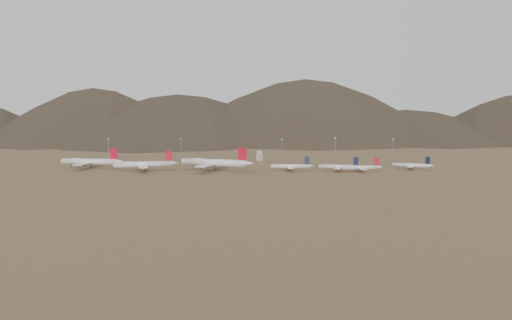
{
  "coord_description": "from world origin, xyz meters",
  "views": [
    {
      "loc": [
        46.19,
        -465.75,
        62.38
      ],
      "look_at": [
        28.9,
        30.0,
        10.09
      ],
      "focal_mm": 35.0,
      "sensor_mm": 36.0,
      "label": 1
    }
  ],
  "objects_px": {
    "widebody_east": "(214,162)",
    "control_tower": "(260,156)",
    "widebody_centre": "(144,164)",
    "narrowbody_b": "(340,167)",
    "widebody_west": "(90,161)",
    "narrowbody_a": "(291,166)"
  },
  "relations": [
    {
      "from": "widebody_centre",
      "to": "narrowbody_b",
      "type": "height_order",
      "value": "widebody_centre"
    },
    {
      "from": "widebody_west",
      "to": "widebody_east",
      "type": "height_order",
      "value": "widebody_east"
    },
    {
      "from": "widebody_west",
      "to": "widebody_east",
      "type": "distance_m",
      "value": 131.42
    },
    {
      "from": "narrowbody_b",
      "to": "widebody_west",
      "type": "bearing_deg",
      "value": -174.43
    },
    {
      "from": "widebody_centre",
      "to": "widebody_west",
      "type": "bearing_deg",
      "value": 145.94
    },
    {
      "from": "control_tower",
      "to": "widebody_east",
      "type": "bearing_deg",
      "value": -114.08
    },
    {
      "from": "narrowbody_a",
      "to": "widebody_east",
      "type": "bearing_deg",
      "value": 176.68
    },
    {
      "from": "widebody_centre",
      "to": "control_tower",
      "type": "xyz_separation_m",
      "value": [
        112.0,
        99.54,
        -1.24
      ]
    },
    {
      "from": "widebody_west",
      "to": "control_tower",
      "type": "height_order",
      "value": "widebody_west"
    },
    {
      "from": "widebody_east",
      "to": "control_tower",
      "type": "relative_size",
      "value": 6.35
    },
    {
      "from": "widebody_east",
      "to": "control_tower",
      "type": "distance_m",
      "value": 104.14
    },
    {
      "from": "widebody_west",
      "to": "control_tower",
      "type": "distance_m",
      "value": 191.0
    },
    {
      "from": "widebody_west",
      "to": "widebody_centre",
      "type": "distance_m",
      "value": 63.95
    },
    {
      "from": "narrowbody_a",
      "to": "control_tower",
      "type": "xyz_separation_m",
      "value": [
        -34.23,
        94.86,
        0.71
      ]
    },
    {
      "from": "widebody_west",
      "to": "widebody_centre",
      "type": "bearing_deg",
      "value": -12.69
    },
    {
      "from": "widebody_west",
      "to": "control_tower",
      "type": "bearing_deg",
      "value": 29.43
    },
    {
      "from": "widebody_west",
      "to": "narrowbody_a",
      "type": "xyz_separation_m",
      "value": [
        207.33,
        -14.16,
        -2.41
      ]
    },
    {
      "from": "widebody_east",
      "to": "widebody_centre",
      "type": "bearing_deg",
      "value": -159.03
    },
    {
      "from": "widebody_centre",
      "to": "narrowbody_b",
      "type": "xyz_separation_m",
      "value": [
        193.58,
        2.32,
        -1.95
      ]
    },
    {
      "from": "widebody_centre",
      "to": "narrowbody_b",
      "type": "relative_size",
      "value": 1.45
    },
    {
      "from": "narrowbody_a",
      "to": "narrowbody_b",
      "type": "relative_size",
      "value": 1.01
    },
    {
      "from": "widebody_centre",
      "to": "control_tower",
      "type": "distance_m",
      "value": 149.85
    }
  ]
}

